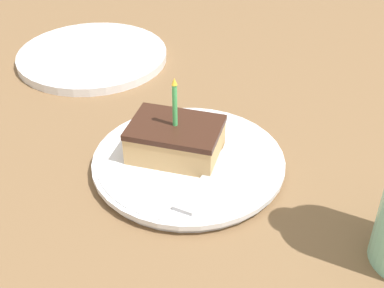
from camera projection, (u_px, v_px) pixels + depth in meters
The scene contains 5 objects.
ground_plane at pixel (183, 194), 0.65m from camera, with size 2.40×2.40×0.04m.
plate at pixel (192, 163), 0.65m from camera, with size 0.23×0.23×0.02m.
cake_slice at pixel (176, 139), 0.64m from camera, with size 0.08×0.11×0.10m.
fork at pixel (209, 176), 0.61m from camera, with size 0.16×0.05×0.00m.
side_plate at pixel (92, 56), 0.89m from camera, with size 0.25×0.25×0.01m.
Camera 1 is at (-0.47, -0.14, 0.41)m, focal length 50.00 mm.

